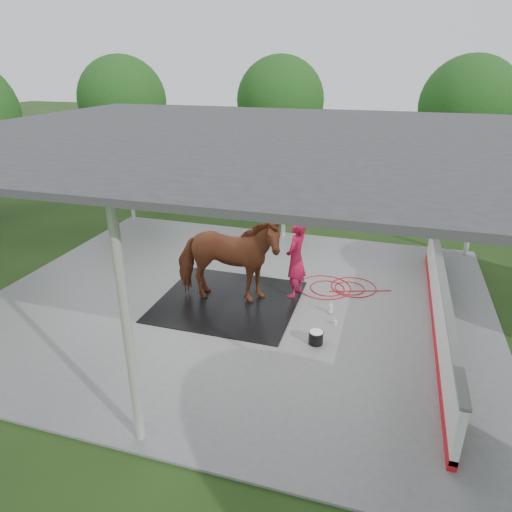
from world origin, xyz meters
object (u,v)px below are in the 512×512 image
(dasher_board, at_px, (439,306))
(wash_bucket, at_px, (316,337))
(handler, at_px, (296,259))
(horse, at_px, (227,260))

(dasher_board, distance_m, wash_bucket, 2.81)
(handler, distance_m, wash_bucket, 2.31)
(horse, xyz_separation_m, wash_bucket, (2.36, -1.17, -0.96))
(dasher_board, bearing_deg, wash_bucket, -150.94)
(horse, distance_m, handler, 1.68)
(dasher_board, distance_m, handler, 3.39)
(handler, bearing_deg, horse, -51.59)
(horse, xyz_separation_m, handler, (1.48, 0.79, -0.11))
(horse, height_order, handler, horse)
(dasher_board, relative_size, handler, 4.01)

